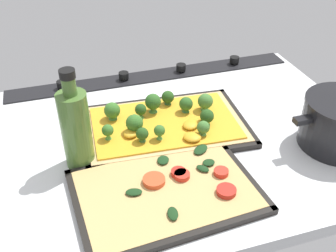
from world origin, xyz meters
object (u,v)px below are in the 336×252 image
veggie_pizza_back (168,189)px  oil_bottle (76,128)px  broccoli_pizza (164,121)px  baking_tray_back (166,192)px  baking_tray_front (165,127)px

veggie_pizza_back → oil_bottle: oil_bottle is taller
broccoli_pizza → veggie_pizza_back: (5.37, 20.64, -1.00)cm
veggie_pizza_back → broccoli_pizza: bearing=-104.6°
veggie_pizza_back → baking_tray_back: bearing=15.8°
veggie_pizza_back → oil_bottle: size_ratio=1.53×
broccoli_pizza → baking_tray_back: bearing=74.1°
broccoli_pizza → oil_bottle: 22.35cm
oil_bottle → broccoli_pizza: bearing=-161.5°
baking_tray_front → baking_tray_back: bearing=73.6°
broccoli_pizza → baking_tray_back: 21.68cm
baking_tray_front → broccoli_pizza: bearing=-29.6°
broccoli_pizza → veggie_pizza_back: 21.35cm
baking_tray_back → oil_bottle: size_ratio=1.65×
broccoli_pizza → oil_bottle: size_ratio=1.71×
oil_bottle → veggie_pizza_back: bearing=136.8°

